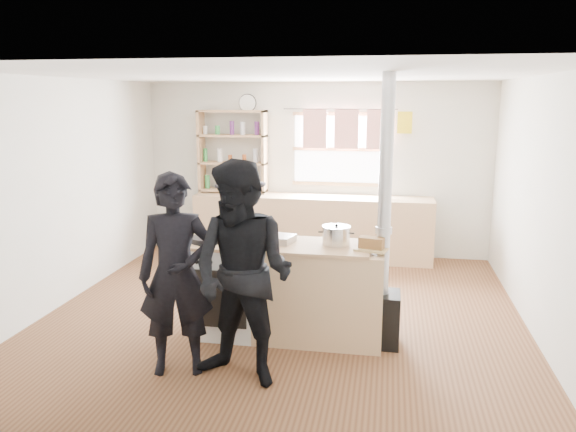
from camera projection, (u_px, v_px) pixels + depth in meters
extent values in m
cube|color=brown|center=(284.00, 314.00, 6.04)|extent=(5.00, 5.00, 0.01)
cube|color=tan|center=(312.00, 227.00, 8.08)|extent=(3.40, 0.55, 0.90)
cube|color=tan|center=(233.00, 190.00, 8.31)|extent=(1.00, 0.28, 0.03)
cube|color=tan|center=(233.00, 163.00, 8.22)|extent=(1.00, 0.28, 0.03)
cube|color=tan|center=(232.00, 136.00, 8.14)|extent=(1.00, 0.28, 0.03)
cube|color=tan|center=(232.00, 111.00, 8.07)|extent=(1.00, 0.28, 0.03)
cube|color=tan|center=(201.00, 151.00, 8.27)|extent=(0.04, 0.28, 1.20)
cube|color=tan|center=(265.00, 152.00, 8.11)|extent=(0.04, 0.28, 1.20)
cylinder|color=silver|center=(385.00, 187.00, 7.78)|extent=(0.10, 0.10, 0.32)
cube|color=white|center=(228.00, 288.00, 5.50)|extent=(0.60, 0.60, 0.90)
cube|color=tan|center=(319.00, 294.00, 5.34)|extent=(1.20, 0.60, 0.90)
cube|color=tan|center=(273.00, 244.00, 5.32)|extent=(1.84, 0.64, 0.03)
cylinder|color=black|center=(207.00, 239.00, 5.35)|extent=(0.32, 0.32, 0.05)
cylinder|color=#385F20|center=(207.00, 238.00, 5.35)|extent=(0.27, 0.27, 0.02)
cube|color=silver|center=(276.00, 238.00, 5.35)|extent=(0.39, 0.31, 0.07)
cube|color=brown|center=(276.00, 236.00, 5.35)|extent=(0.33, 0.27, 0.02)
cylinder|color=#B3B3B5|center=(243.00, 228.00, 5.57)|extent=(0.24, 0.24, 0.16)
cylinder|color=#B3B3B5|center=(243.00, 220.00, 5.55)|extent=(0.24, 0.24, 0.01)
sphere|color=black|center=(243.00, 218.00, 5.54)|extent=(0.03, 0.03, 0.03)
cylinder|color=#BDBDC0|center=(336.00, 236.00, 5.24)|extent=(0.26, 0.26, 0.17)
cylinder|color=#BDBDC0|center=(336.00, 227.00, 5.22)|extent=(0.27, 0.27, 0.01)
sphere|color=black|center=(336.00, 225.00, 5.22)|extent=(0.03, 0.03, 0.03)
cube|color=tan|center=(371.00, 249.00, 5.06)|extent=(0.32, 0.27, 0.02)
cube|color=olive|center=(372.00, 243.00, 5.05)|extent=(0.24, 0.16, 0.10)
cube|color=black|center=(380.00, 318.00, 5.26)|extent=(0.35, 0.35, 0.50)
cylinder|color=#ADADB2|center=(385.00, 187.00, 5.00)|extent=(0.12, 0.12, 2.00)
imported|color=black|center=(176.00, 275.00, 4.62)|extent=(0.71, 0.57, 1.70)
imported|color=black|center=(243.00, 275.00, 4.44)|extent=(1.04, 0.90, 1.82)
imported|color=black|center=(241.00, 236.00, 6.23)|extent=(1.12, 0.83, 1.55)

